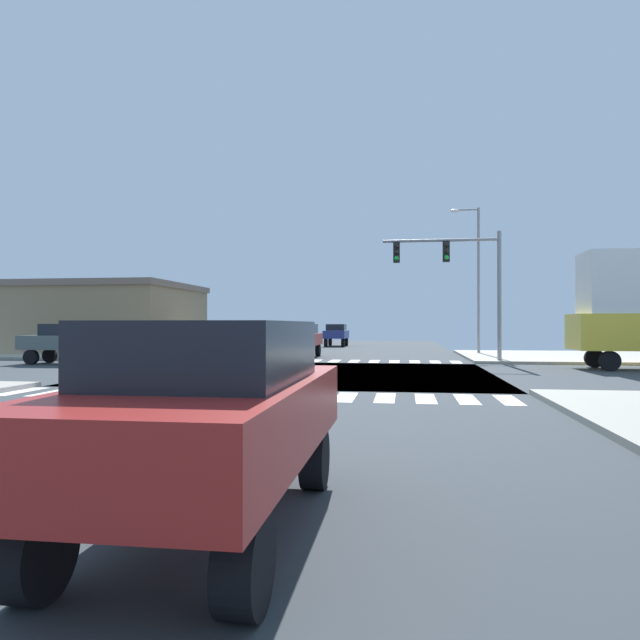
% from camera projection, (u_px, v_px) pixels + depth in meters
% --- Properties ---
extents(ground, '(90.00, 90.00, 0.05)m').
position_uv_depth(ground, '(306.00, 373.00, 22.42)').
color(ground, '#343A3F').
extents(sidewalk_corner_ne, '(12.00, 12.00, 0.14)m').
position_uv_depth(sidewalk_corner_ne, '(573.00, 357.00, 32.45)').
color(sidewalk_corner_ne, '#A09B91').
rests_on(sidewalk_corner_ne, ground).
extents(sidewalk_corner_nw, '(12.00, 12.00, 0.14)m').
position_uv_depth(sidewalk_corner_nw, '(130.00, 353.00, 36.14)').
color(sidewalk_corner_nw, '#9D9D8B').
rests_on(sidewalk_corner_nw, ground).
extents(crosswalk_near, '(13.50, 2.00, 0.01)m').
position_uv_depth(crosswalk_near, '(250.00, 395.00, 15.23)').
color(crosswalk_near, white).
rests_on(crosswalk_near, ground).
extents(crosswalk_far, '(13.50, 2.00, 0.01)m').
position_uv_depth(crosswalk_far, '(325.00, 361.00, 29.68)').
color(crosswalk_far, white).
rests_on(crosswalk_far, ground).
extents(traffic_signal_mast, '(5.66, 0.55, 6.35)m').
position_uv_depth(traffic_signal_mast, '(453.00, 267.00, 28.37)').
color(traffic_signal_mast, gray).
rests_on(traffic_signal_mast, ground).
extents(street_lamp, '(1.78, 0.32, 8.93)m').
position_uv_depth(street_lamp, '(475.00, 268.00, 35.48)').
color(street_lamp, gray).
rests_on(street_lamp, ground).
extents(bank_building, '(14.17, 10.29, 4.60)m').
position_uv_depth(bank_building, '(95.00, 318.00, 39.89)').
color(bank_building, '#877153').
rests_on(bank_building, ground).
extents(sedan_nearside_1, '(1.80, 4.30, 1.88)m').
position_uv_depth(sedan_nearside_1, '(336.00, 333.00, 50.09)').
color(sedan_nearside_1, black).
rests_on(sedan_nearside_1, ground).
extents(sedan_farside_2, '(4.30, 1.80, 1.88)m').
position_uv_depth(sedan_farside_2, '(69.00, 340.00, 27.57)').
color(sedan_farside_2, black).
rests_on(sedan_farside_2, ground).
extents(sedan_crossing_3, '(1.80, 4.30, 1.88)m').
position_uv_depth(sedan_crossing_3, '(211.00, 406.00, 5.26)').
color(sedan_crossing_3, black).
rests_on(sedan_crossing_3, ground).
extents(sedan_trailing_4, '(1.80, 4.30, 1.88)m').
position_uv_depth(sedan_trailing_4, '(302.00, 337.00, 33.07)').
color(sedan_trailing_4, black).
rests_on(sedan_trailing_4, ground).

